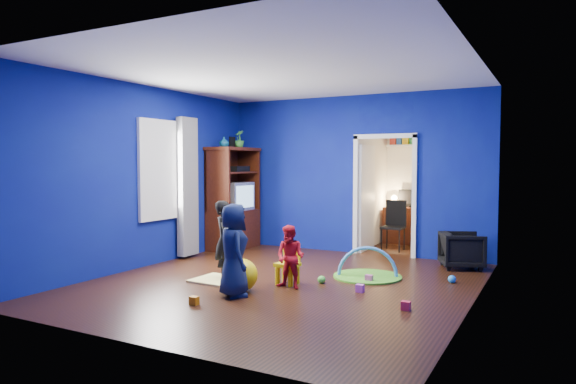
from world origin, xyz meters
The scene contains 34 objects.
floor centered at (0.00, 0.00, 0.00)m, with size 5.00×5.50×0.01m, color black.
ceiling centered at (0.00, 0.00, 2.90)m, with size 5.00×5.50×0.01m, color white.
wall_back centered at (0.00, 2.75, 1.45)m, with size 5.00×0.02×2.90m, color navy.
wall_front centered at (0.00, -2.75, 1.45)m, with size 5.00×0.02×2.90m, color navy.
wall_left centered at (-2.50, 0.00, 1.45)m, with size 0.02×5.50×2.90m, color navy.
wall_right centered at (2.50, 0.00, 1.45)m, with size 0.02×5.50×2.90m, color navy.
alcove centered at (0.60, 3.62, 1.25)m, with size 1.00×1.75×2.50m, color silver, non-canonical shape.
armchair centered at (2.03, 2.20, 0.29)m, with size 0.61×0.63×0.57m, color black.
child_black centered at (-0.81, -0.22, 0.57)m, with size 0.41×0.27×1.13m, color black.
child_navy centered at (-0.20, -0.90, 0.58)m, with size 0.57×0.37×1.16m, color #0E1734.
toddler_red centered at (0.25, -0.23, 0.42)m, with size 0.41×0.32×0.84m, color #B01812.
vase centered at (-2.21, 1.78, 2.06)m, with size 0.18×0.18×0.19m, color #0C4C60.
potted_plant centered at (-2.21, 2.30, 2.13)m, with size 0.19×0.19×0.34m, color green.
tv_armoire centered at (-2.21, 2.08, 0.98)m, with size 0.58×1.14×1.96m, color #421B0B.
crt_tv centered at (-2.17, 2.08, 1.02)m, with size 0.46×0.70×0.54m, color silver.
yellow_blanket centered at (-0.81, -0.32, 0.01)m, with size 0.75×0.60×0.03m, color #F2E07A.
hopper_ball centered at (-0.25, -0.65, 0.21)m, with size 0.42×0.42×0.42m, color yellow.
kid_chair centered at (0.10, -0.03, 0.25)m, with size 0.28×0.28×0.50m, color yellow.
play_mat centered at (0.93, 0.88, 0.01)m, with size 0.99×0.99×0.03m, color green.
toy_arch centered at (0.93, 0.88, 0.02)m, with size 0.88×0.88×0.05m, color #3F8CD8.
window_left centered at (-2.48, 0.35, 1.55)m, with size 0.03×0.95×1.55m, color white.
curtain centered at (-2.37, 0.90, 1.25)m, with size 0.14×0.42×2.40m, color slate.
doorway centered at (0.60, 2.75, 1.05)m, with size 1.16×0.10×2.10m, color white.
study_desk centered at (0.60, 4.26, 0.38)m, with size 0.88×0.44×0.75m, color #3D140A.
desk_monitor centered at (0.60, 4.38, 0.95)m, with size 0.40×0.05×0.32m, color black.
desk_lamp centered at (0.32, 4.32, 0.93)m, with size 0.14×0.14×0.14m, color #FFD88C.
folding_chair centered at (0.60, 3.30, 0.46)m, with size 0.40×0.40×0.92m, color black.
book_shelf centered at (0.60, 4.37, 2.02)m, with size 0.88×0.24×0.04m, color white.
toy_0 centered at (1.86, -0.50, 0.05)m, with size 0.10×0.08×0.10m, color #D92442.
toy_1 centered at (2.08, 1.11, 0.06)m, with size 0.11×0.11×0.11m, color #258BD6.
toy_2 centered at (-0.39, -1.45, 0.05)m, with size 0.10×0.08×0.10m, color orange.
toy_3 centered at (0.49, 0.23, 0.06)m, with size 0.11×0.11×0.11m, color green.
toy_4 centered at (1.13, 0.03, 0.05)m, with size 0.10×0.08×0.10m, color #C54AC0.
toy_5 centered at (1.04, 0.62, 0.05)m, with size 0.10×0.08×0.10m, color #BD4691.
Camera 1 is at (3.36, -6.17, 1.66)m, focal length 32.00 mm.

